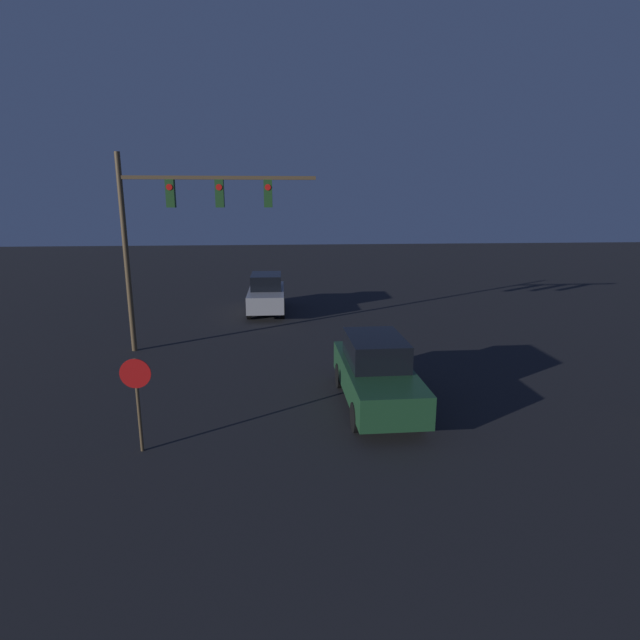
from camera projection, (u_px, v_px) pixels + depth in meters
name	position (u px, v px, depth m)	size (l,w,h in m)	color
car_near	(376.00, 372.00, 12.67)	(1.71, 4.51, 1.78)	#1E4728
car_far	(266.00, 293.00, 23.47)	(1.71, 4.51, 1.78)	#99999E
traffic_signal_mast	(181.00, 217.00, 16.64)	(6.50, 0.30, 6.68)	brown
stop_sign	(137.00, 388.00, 10.18)	(0.63, 0.07, 2.04)	brown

